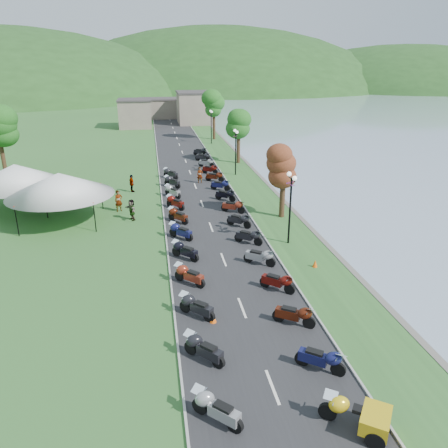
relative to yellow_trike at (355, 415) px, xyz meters
name	(u,v)px	position (x,y,z in m)	size (l,w,h in m)	color
road	(190,172)	(-2.29, 38.46, -0.57)	(7.00, 120.00, 0.02)	#29292B
hills_backdrop	(158,89)	(-2.29, 198.46, -0.58)	(360.00, 120.00, 76.00)	#285621
far_building	(160,110)	(-4.29, 83.46, 1.92)	(18.00, 16.00, 5.00)	gray
yellow_trike	(355,415)	(0.00, 0.00, 0.00)	(2.52, 1.57, 1.15)	yellow
moto_row_left	(188,263)	(-4.67, 13.25, -0.03)	(2.60, 47.72, 1.10)	#331411
moto_row_right	(228,200)	(-0.06, 25.37, -0.03)	(2.60, 46.86, 1.10)	#331411
vendor_tent_main	(61,198)	(-13.79, 23.75, 1.42)	(5.54, 5.54, 4.00)	silver
vendor_tent_side	(18,187)	(-18.03, 27.54, 1.42)	(5.44, 5.44, 4.00)	silver
tree_lakeside	(283,178)	(3.83, 21.93, 2.71)	(2.37, 2.37, 6.57)	#276D20
pedestrian_a	(120,211)	(-9.56, 25.61, -0.58)	(0.68, 0.50, 1.86)	slate
pedestrian_b	(79,196)	(-13.62, 30.79, -0.58)	(0.86, 0.47, 1.78)	slate
pedestrian_c	(70,205)	(-14.03, 28.07, -0.58)	(1.09, 0.45, 1.68)	slate
traffic_cone_near	(213,317)	(-3.98, 7.40, -0.29)	(0.36, 0.36, 0.57)	#F2590C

